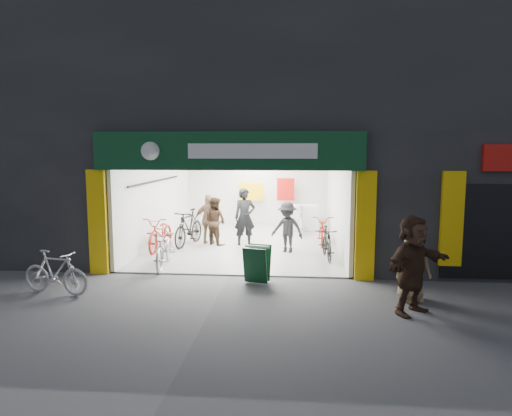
# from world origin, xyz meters

# --- Properties ---
(ground) EXTENTS (60.00, 60.00, 0.00)m
(ground) POSITION_xyz_m (0.00, 0.00, 0.00)
(ground) COLOR #56565B
(ground) RESTS_ON ground
(building) EXTENTS (17.00, 10.27, 8.00)m
(building) POSITION_xyz_m (0.91, 4.99, 4.31)
(building) COLOR #232326
(building) RESTS_ON ground
(bike_left_front) EXTENTS (0.87, 2.01, 1.03)m
(bike_left_front) POSITION_xyz_m (-1.80, 0.70, 0.51)
(bike_left_front) COLOR #A6A6AB
(bike_left_front) RESTS_ON ground
(bike_left_midfront) EXTENTS (0.96, 2.05, 1.19)m
(bike_left_midfront) POSITION_xyz_m (-1.80, 3.39, 0.60)
(bike_left_midfront) COLOR black
(bike_left_midfront) RESTS_ON ground
(bike_left_midback) EXTENTS (0.77, 2.06, 1.07)m
(bike_left_midback) POSITION_xyz_m (-2.50, 2.68, 0.54)
(bike_left_midback) COLOR maroon
(bike_left_midback) RESTS_ON ground
(bike_left_back) EXTENTS (0.60, 1.81, 1.07)m
(bike_left_back) POSITION_xyz_m (-1.80, 6.28, 0.54)
(bike_left_back) COLOR silver
(bike_left_back) RESTS_ON ground
(bike_right_front) EXTENTS (0.56, 1.59, 0.94)m
(bike_right_front) POSITION_xyz_m (2.50, 1.90, 0.47)
(bike_right_front) COLOR black
(bike_right_front) RESTS_ON ground
(bike_right_mid) EXTENTS (0.75, 1.92, 0.99)m
(bike_right_mid) POSITION_xyz_m (2.50, 4.02, 0.50)
(bike_right_mid) COLOR maroon
(bike_right_mid) RESTS_ON ground
(bike_right_back) EXTENTS (0.55, 1.77, 1.06)m
(bike_right_back) POSITION_xyz_m (1.80, 5.82, 0.53)
(bike_right_back) COLOR #AAABAF
(bike_right_back) RESTS_ON ground
(parked_bike) EXTENTS (1.65, 0.76, 0.96)m
(parked_bike) POSITION_xyz_m (-3.48, -1.72, 0.48)
(parked_bike) COLOR #B6B6BB
(parked_bike) RESTS_ON ground
(customer_a) EXTENTS (0.79, 0.64, 1.87)m
(customer_a) POSITION_xyz_m (-0.01, 3.57, 0.93)
(customer_a) COLOR black
(customer_a) RESTS_ON ground
(customer_b) EXTENTS (0.96, 0.91, 1.57)m
(customer_b) POSITION_xyz_m (-0.98, 3.59, 0.79)
(customer_b) COLOR #382619
(customer_b) RESTS_ON ground
(customer_c) EXTENTS (1.14, 0.91, 1.54)m
(customer_c) POSITION_xyz_m (1.37, 2.59, 0.77)
(customer_c) COLOR black
(customer_c) RESTS_ON ground
(customer_d) EXTENTS (0.98, 0.43, 1.65)m
(customer_d) POSITION_xyz_m (-1.18, 3.66, 0.83)
(customer_d) COLOR #886D4F
(customer_d) RESTS_ON ground
(pedestrian_near) EXTENTS (0.82, 0.61, 1.53)m
(pedestrian_near) POSITION_xyz_m (4.00, -1.47, 0.76)
(pedestrian_near) COLOR #927855
(pedestrian_near) RESTS_ON ground
(pedestrian_far) EXTENTS (1.66, 1.59, 1.88)m
(pedestrian_far) POSITION_xyz_m (3.81, -2.24, 0.94)
(pedestrian_far) COLOR #3C271B
(pedestrian_far) RESTS_ON ground
(sandwich_board) EXTENTS (0.65, 0.67, 0.85)m
(sandwich_board) POSITION_xyz_m (0.74, -0.50, 0.47)
(sandwich_board) COLOR #0E381C
(sandwich_board) RESTS_ON ground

